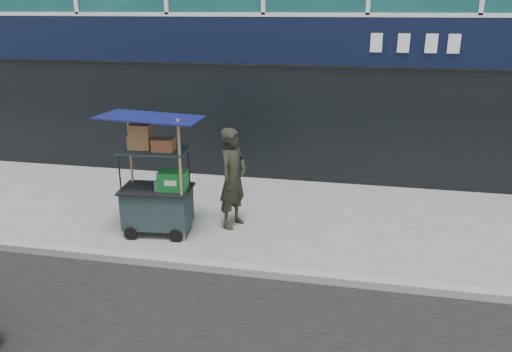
# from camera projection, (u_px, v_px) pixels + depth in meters

# --- Properties ---
(ground) EXTENTS (80.00, 80.00, 0.00)m
(ground) POSITION_uv_depth(u_px,v_px,m) (213.00, 263.00, 7.28)
(ground) COLOR slate
(ground) RESTS_ON ground
(curb) EXTENTS (80.00, 0.18, 0.12)m
(curb) POSITION_uv_depth(u_px,v_px,m) (209.00, 266.00, 7.07)
(curb) COLOR gray
(curb) RESTS_ON ground
(vendor_cart) EXTENTS (1.59, 1.18, 2.03)m
(vendor_cart) POSITION_uv_depth(u_px,v_px,m) (157.00, 192.00, 8.05)
(vendor_cart) COLOR #192A2A
(vendor_cart) RESTS_ON ground
(vendor_man) EXTENTS (0.59, 0.72, 1.70)m
(vendor_man) POSITION_uv_depth(u_px,v_px,m) (233.00, 178.00, 8.27)
(vendor_man) COLOR black
(vendor_man) RESTS_ON ground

